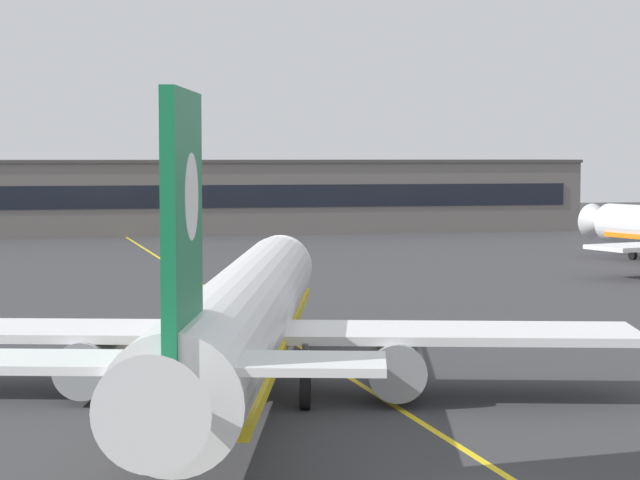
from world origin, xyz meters
TOP-DOWN VIEW (x-y plane):
  - taxiway_centreline at (0.00, 30.00)m, footprint 10.31×179.74m
  - airliner_foreground at (-4.69, 15.47)m, footprint 32.19×40.91m
  - terminal_building at (-6.45, 119.09)m, footprint 121.74×12.40m

SIDE VIEW (x-z plane):
  - taxiway_centreline at x=0.00m, z-range 0.00..0.01m
  - airliner_foreground at x=-4.69m, z-range -2.46..9.19m
  - terminal_building at x=-6.45m, z-range 0.01..9.35m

